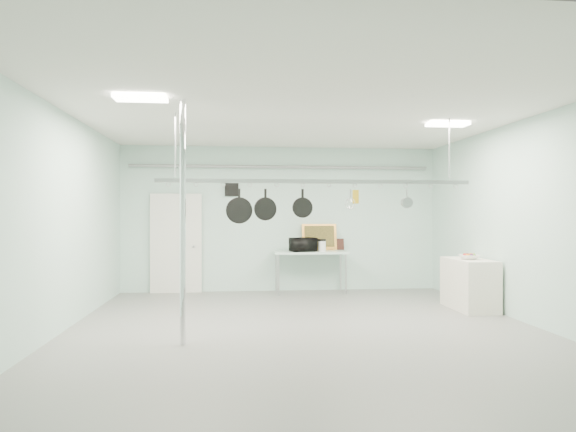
{
  "coord_description": "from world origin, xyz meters",
  "views": [
    {
      "loc": [
        -1.02,
        -7.39,
        1.7
      ],
      "look_at": [
        -0.16,
        1.0,
        1.67
      ],
      "focal_mm": 32.0,
      "sensor_mm": 36.0,
      "label": 1
    }
  ],
  "objects": [
    {
      "name": "door",
      "position": [
        -2.3,
        3.94,
        1.05
      ],
      "size": [
        1.1,
        0.1,
        2.2
      ],
      "primitive_type": "cube",
      "color": "silver",
      "rests_on": "floor"
    },
    {
      "name": "pot_rack",
      "position": [
        0.2,
        0.3,
        2.23
      ],
      "size": [
        4.8,
        0.06,
        1.0
      ],
      "color": "#B7B7BC",
      "rests_on": "ceiling"
    },
    {
      "name": "back_wall",
      "position": [
        0.0,
        3.99,
        1.6
      ],
      "size": [
        7.0,
        0.02,
        3.2
      ],
      "primitive_type": "cube",
      "color": "#B0D3C6",
      "rests_on": "floor"
    },
    {
      "name": "light_panel_left",
      "position": [
        -2.2,
        -0.8,
        3.16
      ],
      "size": [
        0.65,
        0.3,
        0.05
      ],
      "primitive_type": "cube",
      "color": "white",
      "rests_on": "ceiling"
    },
    {
      "name": "skillet_left",
      "position": [
        -0.96,
        0.3,
        1.83
      ],
      "size": [
        0.39,
        0.06,
        0.52
      ],
      "primitive_type": null,
      "rotation": [
        0.0,
        0.0,
        0.0
      ],
      "color": "black",
      "rests_on": "pot_rack"
    },
    {
      "name": "coffee_canister",
      "position": [
        0.83,
        3.48,
        1.02
      ],
      "size": [
        0.17,
        0.17,
        0.22
      ],
      "primitive_type": "cylinder",
      "rotation": [
        0.0,
        0.0,
        0.02
      ],
      "color": "white",
      "rests_on": "prep_table"
    },
    {
      "name": "right_wall",
      "position": [
        3.49,
        0.0,
        1.6
      ],
      "size": [
        0.02,
        8.0,
        3.2
      ],
      "primitive_type": "cube",
      "color": "#B0D3C6",
      "rests_on": "floor"
    },
    {
      "name": "conduit_pipe",
      "position": [
        0.0,
        3.9,
        2.75
      ],
      "size": [
        6.6,
        0.07,
        0.07
      ],
      "primitive_type": "cylinder",
      "rotation": [
        0.0,
        1.57,
        0.0
      ],
      "color": "gray",
      "rests_on": "back_wall"
    },
    {
      "name": "fruit_bowl",
      "position": [
        3.11,
        1.33,
        0.94
      ],
      "size": [
        0.36,
        0.36,
        0.08
      ],
      "primitive_type": "imported",
      "rotation": [
        0.0,
        0.0,
        0.04
      ],
      "color": "silver",
      "rests_on": "side_cabinet"
    },
    {
      "name": "painting_small",
      "position": [
        1.25,
        3.9,
        1.03
      ],
      "size": [
        0.3,
        0.09,
        0.25
      ],
      "primitive_type": "cube",
      "rotation": [
        -0.17,
        0.0,
        0.03
      ],
      "color": "black",
      "rests_on": "prep_table"
    },
    {
      "name": "skillet_mid",
      "position": [
        -0.57,
        0.3,
        1.85
      ],
      "size": [
        0.35,
        0.13,
        0.48
      ],
      "primitive_type": null,
      "rotation": [
        0.0,
        0.0,
        0.2
      ],
      "color": "black",
      "rests_on": "pot_rack"
    },
    {
      "name": "skillet_right",
      "position": [
        -0.01,
        0.3,
        1.87
      ],
      "size": [
        0.31,
        0.08,
        0.43
      ],
      "primitive_type": null,
      "rotation": [
        0.0,
        0.0,
        -0.05
      ],
      "color": "black",
      "rests_on": "pot_rack"
    },
    {
      "name": "painting_large",
      "position": [
        0.84,
        3.9,
        1.2
      ],
      "size": [
        0.78,
        0.16,
        0.58
      ],
      "primitive_type": "cube",
      "rotation": [
        -0.14,
        0.0,
        0.04
      ],
      "color": "gold",
      "rests_on": "prep_table"
    },
    {
      "name": "side_cabinet",
      "position": [
        3.15,
        1.4,
        0.45
      ],
      "size": [
        0.6,
        1.2,
        0.9
      ],
      "primitive_type": "cube",
      "color": "white",
      "rests_on": "floor"
    },
    {
      "name": "chrome_pole",
      "position": [
        -1.7,
        -0.6,
        1.6
      ],
      "size": [
        0.08,
        0.08,
        3.2
      ],
      "primitive_type": "cylinder",
      "color": "silver",
      "rests_on": "floor"
    },
    {
      "name": "whisk",
      "position": [
        0.73,
        0.3,
        1.92
      ],
      "size": [
        0.19,
        0.19,
        0.32
      ],
      "primitive_type": null,
      "rotation": [
        0.0,
        0.0,
        0.19
      ],
      "color": "#ADADB1",
      "rests_on": "pot_rack"
    },
    {
      "name": "microwave",
      "position": [
        0.42,
        3.47,
        1.05
      ],
      "size": [
        0.6,
        0.48,
        0.29
      ],
      "primitive_type": "imported",
      "rotation": [
        0.0,
        0.0,
        3.39
      ],
      "color": "black",
      "rests_on": "prep_table"
    },
    {
      "name": "ceiling",
      "position": [
        0.0,
        0.0,
        3.19
      ],
      "size": [
        7.0,
        8.0,
        0.02
      ],
      "primitive_type": "cube",
      "color": "silver",
      "rests_on": "back_wall"
    },
    {
      "name": "wall_vent",
      "position": [
        -1.1,
        3.97,
        2.25
      ],
      "size": [
        0.3,
        0.04,
        0.3
      ],
      "primitive_type": "cube",
      "color": "black",
      "rests_on": "back_wall"
    },
    {
      "name": "saucepan",
      "position": [
        1.62,
        0.3,
        1.94
      ],
      "size": [
        0.19,
        0.14,
        0.3
      ],
      "primitive_type": null,
      "rotation": [
        0.0,
        0.0,
        -0.3
      ],
      "color": "silver",
      "rests_on": "pot_rack"
    },
    {
      "name": "grater",
      "position": [
        0.81,
        0.3,
        1.97
      ],
      "size": [
        0.1,
        0.03,
        0.23
      ],
      "primitive_type": null,
      "rotation": [
        0.0,
        0.0,
        0.09
      ],
      "color": "yellow",
      "rests_on": "pot_rack"
    },
    {
      "name": "fruit_cluster",
      "position": [
        3.11,
        1.33,
        0.98
      ],
      "size": [
        0.24,
        0.24,
        0.09
      ],
      "primitive_type": null,
      "color": "red",
      "rests_on": "fruit_bowl"
    },
    {
      "name": "prep_table",
      "position": [
        0.6,
        3.6,
        0.83
      ],
      "size": [
        1.6,
        0.7,
        0.91
      ],
      "color": "silver",
      "rests_on": "floor"
    },
    {
      "name": "floor",
      "position": [
        0.0,
        0.0,
        0.0
      ],
      "size": [
        8.0,
        8.0,
        0.0
      ],
      "primitive_type": "plane",
      "color": "gray",
      "rests_on": "ground"
    },
    {
      "name": "light_panel_right",
      "position": [
        2.4,
        0.6,
        3.16
      ],
      "size": [
        0.65,
        0.3,
        0.05
      ],
      "primitive_type": "cube",
      "color": "white",
      "rests_on": "ceiling"
    }
  ]
}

